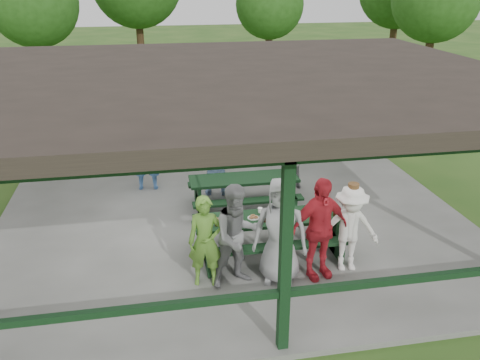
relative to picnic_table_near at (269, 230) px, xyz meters
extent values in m
plane|color=#264F18|center=(-0.43, 1.20, -0.58)|extent=(90.00, 90.00, 0.00)
cube|color=slate|center=(-0.43, 1.20, -0.53)|extent=(10.00, 8.00, 0.10)
cube|color=black|center=(-0.43, -2.60, 1.02)|extent=(0.15, 0.15, 3.00)
cube|color=black|center=(-5.23, 5.00, 1.02)|extent=(0.15, 0.15, 3.00)
cube|color=black|center=(-0.43, 5.00, 1.02)|extent=(0.15, 0.15, 3.00)
cube|color=black|center=(4.37, 5.00, 1.02)|extent=(0.15, 0.15, 3.00)
cube|color=black|center=(-2.83, -2.60, 0.42)|extent=(4.65, 0.10, 0.10)
cube|color=black|center=(1.97, -2.60, 0.42)|extent=(4.65, 0.10, 0.10)
cube|color=black|center=(-2.83, 5.00, 0.42)|extent=(4.65, 0.10, 0.10)
cube|color=black|center=(1.97, 5.00, 0.42)|extent=(4.65, 0.10, 0.10)
cube|color=black|center=(-0.43, -2.60, 2.42)|extent=(9.80, 0.15, 0.20)
cube|color=black|center=(-0.43, 5.00, 2.42)|extent=(9.80, 0.15, 0.20)
cube|color=#2A231E|center=(-0.43, 1.20, 2.64)|extent=(10.60, 8.60, 0.24)
cube|color=black|center=(0.00, 0.00, 0.24)|extent=(2.80, 0.75, 0.06)
cube|color=black|center=(0.00, -0.56, -0.06)|extent=(2.80, 0.28, 0.05)
cube|color=black|center=(0.00, 0.55, -0.06)|extent=(2.80, 0.28, 0.05)
cube|color=black|center=(-1.22, 0.00, -0.11)|extent=(0.06, 0.70, 0.75)
cube|color=black|center=(1.22, 0.00, -0.11)|extent=(0.06, 0.70, 0.75)
cube|color=black|center=(-1.22, 0.00, -0.26)|extent=(0.06, 1.39, 0.45)
cube|color=black|center=(1.22, 0.00, -0.26)|extent=(0.06, 1.39, 0.45)
cube|color=black|center=(-0.10, 2.00, 0.24)|extent=(2.40, 0.75, 0.06)
cube|color=black|center=(-0.10, 1.44, -0.06)|extent=(2.40, 0.28, 0.05)
cube|color=black|center=(-0.10, 2.55, -0.06)|extent=(2.40, 0.28, 0.05)
cube|color=black|center=(-1.12, 2.00, -0.11)|extent=(0.06, 0.70, 0.75)
cube|color=black|center=(0.92, 2.00, -0.11)|extent=(0.06, 0.70, 0.75)
cube|color=black|center=(-1.12, 2.00, -0.26)|extent=(0.06, 1.39, 0.45)
cube|color=black|center=(0.92, 2.00, -0.26)|extent=(0.06, 1.39, 0.45)
cylinder|color=white|center=(-1.00, 0.00, 0.28)|extent=(0.22, 0.22, 0.01)
torus|color=#926134|center=(-1.04, -0.02, 0.30)|extent=(0.10, 0.10, 0.03)
torus|color=#926134|center=(-0.96, -0.02, 0.30)|extent=(0.10, 0.10, 0.03)
torus|color=#926134|center=(-1.00, 0.04, 0.30)|extent=(0.10, 0.10, 0.03)
cylinder|color=white|center=(-0.30, 0.00, 0.28)|extent=(0.22, 0.22, 0.01)
torus|color=#926134|center=(-0.34, -0.02, 0.30)|extent=(0.10, 0.10, 0.03)
torus|color=#926134|center=(-0.26, -0.02, 0.30)|extent=(0.10, 0.10, 0.03)
torus|color=#926134|center=(-0.30, 0.04, 0.30)|extent=(0.10, 0.10, 0.03)
cylinder|color=white|center=(0.39, 0.00, 0.28)|extent=(0.22, 0.22, 0.01)
torus|color=#926134|center=(0.35, -0.02, 0.30)|extent=(0.10, 0.10, 0.03)
torus|color=#926134|center=(0.43, -0.02, 0.30)|extent=(0.10, 0.10, 0.03)
torus|color=#926134|center=(0.39, 0.04, 0.30)|extent=(0.10, 0.10, 0.03)
cylinder|color=white|center=(1.09, 0.00, 0.28)|extent=(0.22, 0.22, 0.01)
torus|color=#926134|center=(1.05, -0.02, 0.30)|extent=(0.10, 0.10, 0.03)
torus|color=#926134|center=(1.13, -0.02, 0.30)|extent=(0.10, 0.10, 0.03)
torus|color=#926134|center=(1.09, 0.04, 0.30)|extent=(0.10, 0.10, 0.03)
cylinder|color=#381E0F|center=(-1.22, -0.18, 0.32)|extent=(0.06, 0.06, 0.10)
cylinder|color=#381E0F|center=(-1.02, -0.18, 0.32)|extent=(0.06, 0.06, 0.10)
cylinder|color=#381E0F|center=(-0.13, -0.18, 0.32)|extent=(0.06, 0.06, 0.10)
cylinder|color=#381E0F|center=(1.20, -0.18, 0.32)|extent=(0.06, 0.06, 0.10)
cone|color=white|center=(-0.78, 0.20, 0.32)|extent=(0.09, 0.09, 0.10)
cone|color=white|center=(-0.13, 0.20, 0.32)|extent=(0.09, 0.09, 0.10)
cone|color=white|center=(0.99, 0.20, 0.32)|extent=(0.09, 0.09, 0.10)
imported|color=#588D2D|center=(-1.29, -0.81, 0.32)|extent=(0.64, 0.47, 1.61)
imported|color=gray|center=(-0.76, -0.90, 0.43)|extent=(1.02, 0.88, 1.81)
imported|color=#939396|center=(-0.04, -0.92, 0.46)|extent=(1.06, 0.85, 1.89)
imported|color=red|center=(0.64, -0.93, 0.44)|extent=(1.15, 0.67, 1.85)
imported|color=white|center=(1.25, -0.81, 0.32)|extent=(1.10, 0.71, 1.60)
cylinder|color=brown|center=(1.25, -0.81, 1.06)|extent=(0.36, 0.36, 0.02)
cylinder|color=brown|center=(1.25, -0.81, 1.12)|extent=(0.21, 0.21, 0.11)
imported|color=#8DAEDA|center=(-0.59, 2.94, 0.30)|extent=(1.51, 0.77, 1.56)
imported|color=#4776B9|center=(-2.22, 3.55, 0.50)|extent=(0.74, 0.52, 1.95)
imported|color=gray|center=(1.16, 2.91, 0.29)|extent=(0.92, 0.84, 1.53)
imported|color=silver|center=(2.47, 10.54, 0.24)|extent=(6.18, 3.42, 1.64)
cube|color=#1C3E9A|center=(-3.92, 8.57, 0.18)|extent=(2.93, 2.08, 0.11)
cube|color=#1C3E9A|center=(-4.13, 7.94, 0.42)|extent=(2.54, 0.87, 0.38)
cube|color=#1C3E9A|center=(-3.72, 9.20, 0.42)|extent=(2.54, 0.87, 0.38)
cube|color=#1C3E9A|center=(-5.18, 8.98, 0.42)|extent=(0.46, 1.28, 0.38)
cube|color=#1C3E9A|center=(-2.66, 8.16, 0.42)|extent=(0.46, 1.28, 0.38)
cylinder|color=black|center=(-4.95, 8.15, -0.22)|extent=(0.74, 0.38, 0.72)
cylinder|color=yellow|center=(-4.95, 8.15, -0.22)|extent=(0.32, 0.28, 0.27)
cylinder|color=black|center=(-4.52, 9.51, -0.22)|extent=(0.74, 0.38, 0.72)
cylinder|color=yellow|center=(-4.52, 9.51, -0.22)|extent=(0.32, 0.28, 0.27)
cylinder|color=black|center=(-3.33, 7.63, -0.22)|extent=(0.74, 0.38, 0.72)
cylinder|color=yellow|center=(-3.33, 7.63, -0.22)|extent=(0.32, 0.28, 0.27)
cylinder|color=black|center=(-2.89, 8.98, -0.22)|extent=(0.74, 0.38, 0.72)
cylinder|color=yellow|center=(-2.89, 8.98, -0.22)|extent=(0.32, 0.28, 0.27)
cube|color=#1C3E9A|center=(-2.21, 8.02, 0.08)|extent=(0.93, 0.36, 0.08)
cone|color=#F2590C|center=(-5.23, 8.99, 0.51)|extent=(0.13, 0.37, 0.38)
cylinder|color=#312313|center=(-6.45, 15.08, 0.85)|extent=(0.36, 0.36, 2.87)
sphere|color=#214C14|center=(-6.45, 15.08, 3.32)|extent=(3.67, 3.67, 3.67)
cylinder|color=#312313|center=(-2.23, 18.36, 1.12)|extent=(0.36, 0.36, 3.40)
cylinder|color=#312313|center=(4.17, 17.54, 0.73)|extent=(0.36, 0.36, 2.63)
sphere|color=#214C14|center=(4.17, 17.54, 2.99)|extent=(3.36, 3.36, 3.36)
cylinder|color=#312313|center=(10.49, 13.11, 0.90)|extent=(0.36, 0.36, 2.95)
cylinder|color=#312313|center=(10.98, 17.66, 0.99)|extent=(0.36, 0.36, 3.14)
camera|label=1|loc=(-2.08, -8.22, 4.48)|focal=38.00mm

